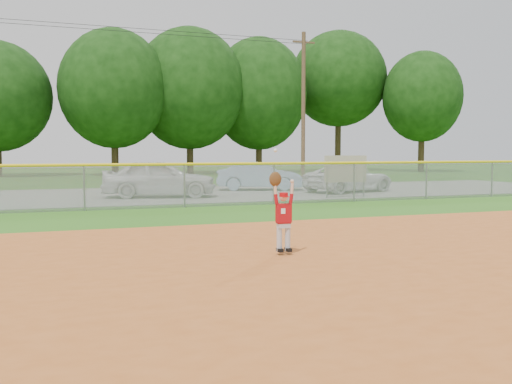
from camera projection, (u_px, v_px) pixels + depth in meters
ground at (307, 258)px, 10.40m from camera, size 120.00×120.00×0.00m
clay_infield at (402, 297)px, 7.58m from camera, size 24.00×16.00×0.04m
parking_strip at (155, 194)px, 25.40m from camera, size 44.00×10.00×0.03m
car_white_a at (160, 178)px, 23.74m from camera, size 4.98×2.98×1.59m
car_blue at (260, 176)px, 28.04m from camera, size 4.42×2.80×1.38m
car_white_b at (349, 179)px, 26.78m from camera, size 4.92×3.30×1.25m
sponsor_sign at (346, 170)px, 23.57m from camera, size 1.99×0.14×1.77m
outfield_fence at (184, 182)px, 19.71m from camera, size 40.06×0.10×1.55m
power_lines at (153, 101)px, 31.03m from camera, size 19.40×0.24×9.00m
tree_line at (118, 81)px, 45.72m from camera, size 62.37×13.00×14.43m
ballplayer at (282, 212)px, 10.52m from camera, size 0.49×0.21×1.91m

